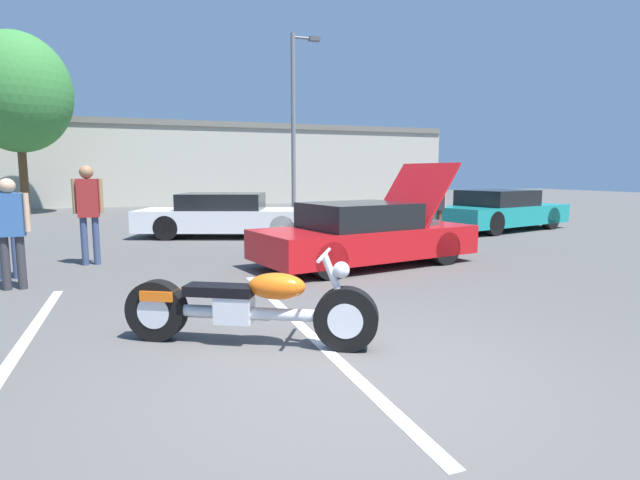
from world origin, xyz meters
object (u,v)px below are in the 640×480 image
at_px(light_pole, 295,116).
at_px(spectator_by_show_car, 88,206).
at_px(tree_background, 17,93).
at_px(parked_car_right_row, 500,211).
at_px(spectator_midground, 6,221).
at_px(parked_car_mid_row, 228,216).
at_px(spectator_far_lot, 10,225).
at_px(spectator_near_motorcycle, 436,203).
at_px(show_car_hood_open, 366,235).
at_px(motorcycle, 248,307).

relative_size(light_pole, spectator_by_show_car, 3.93).
distance_m(tree_background, parked_car_right_row, 18.76).
bearing_deg(spectator_midground, spectator_by_show_car, 39.37).
bearing_deg(light_pole, parked_car_right_row, -61.88).
relative_size(parked_car_mid_row, spectator_far_lot, 3.12).
relative_size(light_pole, spectator_midground, 4.50).
relative_size(spectator_near_motorcycle, spectator_far_lot, 1.01).
height_order(parked_car_mid_row, spectator_by_show_car, spectator_by_show_car).
bearing_deg(light_pole, spectator_far_lot, -124.27).
relative_size(light_pole, spectator_far_lot, 4.44).
distance_m(show_car_hood_open, spectator_near_motorcycle, 3.56).
bearing_deg(light_pole, show_car_hood_open, -100.71).
bearing_deg(light_pole, spectator_near_motorcycle, -85.80).
distance_m(motorcycle, parked_car_mid_row, 8.69).
distance_m(show_car_hood_open, spectator_far_lot, 5.69).
height_order(motorcycle, spectator_by_show_car, spectator_by_show_car).
bearing_deg(show_car_hood_open, spectator_midground, 160.82).
relative_size(motorcycle, spectator_by_show_car, 1.26).
height_order(spectator_by_show_car, spectator_far_lot, spectator_by_show_car).
distance_m(light_pole, spectator_midground, 13.69).
height_order(show_car_hood_open, parked_car_right_row, show_car_hood_open).
bearing_deg(spectator_midground, motorcycle, -55.88).
height_order(spectator_by_show_car, spectator_midground, spectator_by_show_car).
relative_size(parked_car_mid_row, spectator_near_motorcycle, 3.09).
xyz_separation_m(show_car_hood_open, spectator_by_show_car, (-4.80, 1.73, 0.54)).
relative_size(show_car_hood_open, spectator_far_lot, 2.69).
distance_m(parked_car_mid_row, spectator_near_motorcycle, 5.43).
relative_size(light_pole, tree_background, 0.99).
relative_size(motorcycle, spectator_midground, 1.45).
distance_m(parked_car_right_row, spectator_near_motorcycle, 3.82).
xyz_separation_m(parked_car_mid_row, spectator_far_lot, (-3.97, -5.10, 0.40)).
bearing_deg(spectator_by_show_car, parked_car_mid_row, 46.78).
xyz_separation_m(motorcycle, show_car_hood_open, (2.95, 3.58, 0.18)).
distance_m(spectator_near_motorcycle, spectator_far_lot, 8.80).
height_order(light_pole, spectator_midground, light_pole).
bearing_deg(spectator_far_lot, spectator_midground, 105.41).
distance_m(parked_car_right_row, spectator_far_lot, 12.53).
height_order(motorcycle, spectator_far_lot, spectator_far_lot).
relative_size(motorcycle, show_car_hood_open, 0.53).
bearing_deg(spectator_near_motorcycle, motorcycle, -135.61).
bearing_deg(parked_car_right_row, spectator_far_lot, -176.88).
height_order(tree_background, parked_car_mid_row, tree_background).
xyz_separation_m(light_pole, tree_background, (-10.46, 3.53, 0.89)).
height_order(parked_car_right_row, spectator_far_lot, spectator_far_lot).
xyz_separation_m(spectator_near_motorcycle, spectator_by_show_car, (-7.65, -0.37, 0.13)).
distance_m(light_pole, spectator_far_lot, 14.25).
bearing_deg(show_car_hood_open, spectator_far_lot, 169.33).
xyz_separation_m(tree_background, spectator_by_show_car, (3.50, -13.24, -3.76)).
xyz_separation_m(tree_background, parked_car_mid_row, (6.59, -9.94, -4.30)).
height_order(tree_background, show_car_hood_open, tree_background).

